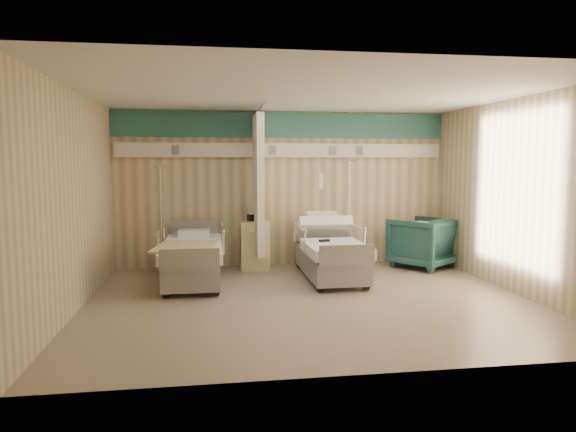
{
  "coord_description": "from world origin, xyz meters",
  "views": [
    {
      "loc": [
        -1.29,
        -6.75,
        1.88
      ],
      "look_at": [
        -0.19,
        0.6,
        1.11
      ],
      "focal_mm": 32.0,
      "sensor_mm": 36.0,
      "label": 1
    }
  ],
  "objects_px": {
    "bedside_cabinet": "(255,245)",
    "iv_stand_right": "(348,244)",
    "visitor_armchair": "(423,242)",
    "bed_left": "(193,263)",
    "bed_right": "(330,259)",
    "iv_stand_left": "(162,250)"
  },
  "relations": [
    {
      "from": "bedside_cabinet",
      "to": "iv_stand_right",
      "type": "distance_m",
      "value": 1.71
    },
    {
      "from": "visitor_armchair",
      "to": "bed_left",
      "type": "bearing_deg",
      "value": -26.73
    },
    {
      "from": "bed_right",
      "to": "iv_stand_left",
      "type": "distance_m",
      "value": 2.92
    },
    {
      "from": "bed_left",
      "to": "visitor_armchair",
      "type": "bearing_deg",
      "value": 8.43
    },
    {
      "from": "iv_stand_left",
      "to": "bed_right",
      "type": "bearing_deg",
      "value": -19.37
    },
    {
      "from": "bed_left",
      "to": "bedside_cabinet",
      "type": "relative_size",
      "value": 2.54
    },
    {
      "from": "bed_left",
      "to": "bedside_cabinet",
      "type": "bearing_deg",
      "value": 40.6
    },
    {
      "from": "bed_right",
      "to": "visitor_armchair",
      "type": "height_order",
      "value": "visitor_armchair"
    },
    {
      "from": "visitor_armchair",
      "to": "iv_stand_right",
      "type": "bearing_deg",
      "value": -49.8
    },
    {
      "from": "iv_stand_right",
      "to": "iv_stand_left",
      "type": "height_order",
      "value": "iv_stand_right"
    },
    {
      "from": "iv_stand_right",
      "to": "iv_stand_left",
      "type": "relative_size",
      "value": 1.05
    },
    {
      "from": "iv_stand_right",
      "to": "visitor_armchair",
      "type": "bearing_deg",
      "value": -14.64
    },
    {
      "from": "iv_stand_right",
      "to": "iv_stand_left",
      "type": "xyz_separation_m",
      "value": [
        -3.32,
        0.03,
        -0.02
      ]
    },
    {
      "from": "bed_right",
      "to": "bedside_cabinet",
      "type": "height_order",
      "value": "bedside_cabinet"
    },
    {
      "from": "bed_right",
      "to": "bedside_cabinet",
      "type": "relative_size",
      "value": 2.54
    },
    {
      "from": "bedside_cabinet",
      "to": "iv_stand_right",
      "type": "xyz_separation_m",
      "value": [
        1.71,
        0.04,
        -0.03
      ]
    },
    {
      "from": "bedside_cabinet",
      "to": "iv_stand_right",
      "type": "bearing_deg",
      "value": 1.21
    },
    {
      "from": "bedside_cabinet",
      "to": "visitor_armchair",
      "type": "distance_m",
      "value": 3.02
    },
    {
      "from": "visitor_armchair",
      "to": "iv_stand_right",
      "type": "relative_size",
      "value": 0.52
    },
    {
      "from": "bedside_cabinet",
      "to": "iv_stand_right",
      "type": "relative_size",
      "value": 0.44
    },
    {
      "from": "bed_right",
      "to": "visitor_armchair",
      "type": "bearing_deg",
      "value": 17.97
    },
    {
      "from": "bed_left",
      "to": "visitor_armchair",
      "type": "height_order",
      "value": "visitor_armchair"
    }
  ]
}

